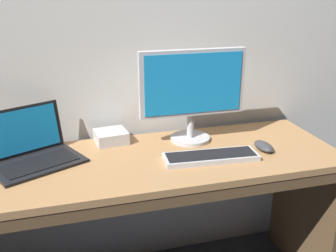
{
  "coord_description": "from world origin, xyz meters",
  "views": [
    {
      "loc": [
        -0.32,
        -1.5,
        1.47
      ],
      "look_at": [
        0.1,
        0.0,
        0.9
      ],
      "focal_mm": 41.47,
      "sensor_mm": 36.0,
      "label": 1
    }
  ],
  "objects_px": {
    "wired_keyboard": "(211,157)",
    "external_drive_box": "(111,137)",
    "laptop_black": "(32,151)",
    "computer_mouse": "(264,146)",
    "external_monitor": "(192,90)"
  },
  "relations": [
    {
      "from": "wired_keyboard",
      "to": "external_drive_box",
      "type": "height_order",
      "value": "external_drive_box"
    },
    {
      "from": "laptop_black",
      "to": "external_drive_box",
      "type": "height_order",
      "value": "laptop_black"
    },
    {
      "from": "computer_mouse",
      "to": "laptop_black",
      "type": "bearing_deg",
      "value": 167.23
    },
    {
      "from": "wired_keyboard",
      "to": "computer_mouse",
      "type": "height_order",
      "value": "computer_mouse"
    },
    {
      "from": "external_monitor",
      "to": "computer_mouse",
      "type": "bearing_deg",
      "value": -33.69
    },
    {
      "from": "external_drive_box",
      "to": "external_monitor",
      "type": "bearing_deg",
      "value": -13.63
    },
    {
      "from": "external_monitor",
      "to": "wired_keyboard",
      "type": "xyz_separation_m",
      "value": [
        0.01,
        -0.22,
        -0.24
      ]
    },
    {
      "from": "laptop_black",
      "to": "computer_mouse",
      "type": "relative_size",
      "value": 3.53
    },
    {
      "from": "wired_keyboard",
      "to": "external_monitor",
      "type": "bearing_deg",
      "value": 93.69
    },
    {
      "from": "laptop_black",
      "to": "computer_mouse",
      "type": "height_order",
      "value": "laptop_black"
    },
    {
      "from": "external_monitor",
      "to": "external_drive_box",
      "type": "xyz_separation_m",
      "value": [
        -0.37,
        0.09,
        -0.23
      ]
    },
    {
      "from": "computer_mouse",
      "to": "external_drive_box",
      "type": "relative_size",
      "value": 0.84
    },
    {
      "from": "laptop_black",
      "to": "computer_mouse",
      "type": "distance_m",
      "value": 1.02
    },
    {
      "from": "external_monitor",
      "to": "computer_mouse",
      "type": "distance_m",
      "value": 0.42
    },
    {
      "from": "laptop_black",
      "to": "wired_keyboard",
      "type": "distance_m",
      "value": 0.76
    }
  ]
}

